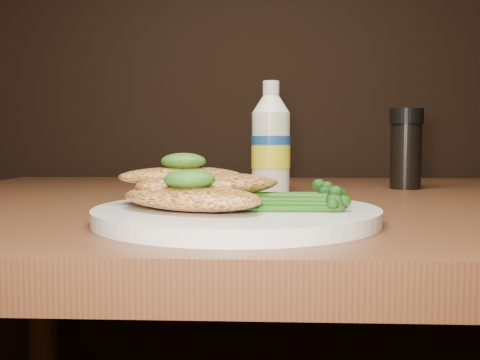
{
  "coord_description": "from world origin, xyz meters",
  "views": [
    {
      "loc": [
        -0.08,
        0.32,
        0.82
      ],
      "look_at": [
        -0.1,
        0.82,
        0.79
      ],
      "focal_mm": 40.05,
      "sensor_mm": 36.0,
      "label": 1
    }
  ],
  "objects": [
    {
      "name": "pesto_back",
      "position": [
        -0.16,
        0.85,
        0.81
      ],
      "size": [
        0.05,
        0.05,
        0.02
      ],
      "primitive_type": "ellipsoid",
      "rotation": [
        0.0,
        0.0,
        -0.13
      ],
      "color": "black",
      "rests_on": "chicken_back"
    },
    {
      "name": "pesto_front",
      "position": [
        -0.14,
        0.78,
        0.79
      ],
      "size": [
        0.06,
        0.05,
        0.02
      ],
      "primitive_type": "ellipsoid",
      "rotation": [
        0.0,
        0.0,
        -0.29
      ],
      "color": "black",
      "rests_on": "chicken_front"
    },
    {
      "name": "chicken_front",
      "position": [
        -0.14,
        0.79,
        0.78
      ],
      "size": [
        0.16,
        0.13,
        0.02
      ],
      "primitive_type": "ellipsoid",
      "rotation": [
        0.0,
        0.0,
        -0.5
      ],
      "color": "#F39D4D",
      "rests_on": "plate"
    },
    {
      "name": "broccolini_bundle",
      "position": [
        -0.05,
        0.82,
        0.77
      ],
      "size": [
        0.15,
        0.14,
        0.02
      ],
      "primitive_type": null,
      "rotation": [
        0.0,
        0.0,
        -0.34
      ],
      "color": "#205111",
      "rests_on": "plate"
    },
    {
      "name": "chicken_mid",
      "position": [
        -0.13,
        0.83,
        0.78
      ],
      "size": [
        0.16,
        0.13,
        0.02
      ],
      "primitive_type": "ellipsoid",
      "rotation": [
        0.0,
        0.0,
        0.47
      ],
      "color": "#F39D4D",
      "rests_on": "plate"
    },
    {
      "name": "plate",
      "position": [
        -0.1,
        0.82,
        0.76
      ],
      "size": [
        0.27,
        0.27,
        0.01
      ],
      "primitive_type": "cylinder",
      "color": "white",
      "rests_on": "dining_table"
    },
    {
      "name": "mayo_bottle",
      "position": [
        -0.07,
        1.12,
        0.83
      ],
      "size": [
        0.08,
        0.08,
        0.17
      ],
      "primitive_type": null,
      "rotation": [
        0.0,
        0.0,
        0.4
      ],
      "color": "white",
      "rests_on": "dining_table"
    },
    {
      "name": "pepper_grinder",
      "position": [
        0.15,
        1.18,
        0.81
      ],
      "size": [
        0.05,
        0.05,
        0.13
      ],
      "primitive_type": null,
      "rotation": [
        0.0,
        0.0,
        -0.01
      ],
      "color": "black",
      "rests_on": "dining_table"
    },
    {
      "name": "chicken_back",
      "position": [
        -0.16,
        0.85,
        0.79
      ],
      "size": [
        0.14,
        0.1,
        0.02
      ],
      "primitive_type": "ellipsoid",
      "rotation": [
        0.0,
        0.0,
        0.28
      ],
      "color": "#F39D4D",
      "rests_on": "plate"
    }
  ]
}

